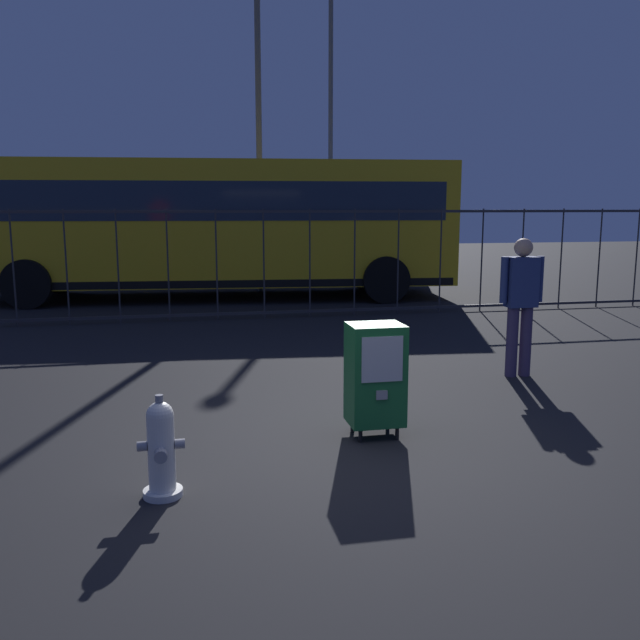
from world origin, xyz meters
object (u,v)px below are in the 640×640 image
(bus_near, at_px, (213,222))
(street_light_near_right, at_px, (258,89))
(newspaper_box_primary, at_px, (375,374))
(bus_far, at_px, (241,218))
(pedestrian, at_px, (521,299))
(fire_hydrant, at_px, (161,449))
(street_light_near_left, at_px, (331,111))

(bus_near, bearing_deg, street_light_near_right, 46.52)
(newspaper_box_primary, relative_size, bus_far, 0.09)
(pedestrian, distance_m, street_light_near_right, 9.94)
(fire_hydrant, bearing_deg, street_light_near_left, 73.38)
(fire_hydrant, xyz_separation_m, street_light_near_right, (2.10, 11.62, 4.39))
(pedestrian, bearing_deg, street_light_near_right, 102.98)
(pedestrian, height_order, bus_near, bus_near)
(street_light_near_left, bearing_deg, bus_near, -124.29)
(newspaper_box_primary, bearing_deg, bus_near, 95.45)
(fire_hydrant, distance_m, bus_far, 15.54)
(bus_far, xyz_separation_m, street_light_near_left, (2.95, 1.10, 3.25))
(pedestrian, height_order, bus_far, bus_far)
(newspaper_box_primary, xyz_separation_m, bus_near, (-0.92, 9.67, 1.14))
(street_light_near_left, bearing_deg, pedestrian, -93.11)
(newspaper_box_primary, bearing_deg, street_light_near_right, 88.62)
(bus_far, distance_m, street_light_near_right, 4.81)
(street_light_near_right, bearing_deg, fire_hydrant, -100.23)
(bus_near, bearing_deg, bus_far, 83.11)
(pedestrian, distance_m, street_light_near_left, 14.37)
(pedestrian, xyz_separation_m, bus_near, (-3.24, 7.93, 0.76))
(newspaper_box_primary, distance_m, bus_far, 14.47)
(newspaper_box_primary, relative_size, bus_near, 0.10)
(fire_hydrant, distance_m, newspaper_box_primary, 2.07)
(newspaper_box_primary, bearing_deg, pedestrian, 36.83)
(pedestrian, xyz_separation_m, bus_far, (-2.20, 12.69, 0.76))
(street_light_near_left, bearing_deg, newspaper_box_primary, -101.19)
(newspaper_box_primary, distance_m, bus_near, 9.78)
(pedestrian, distance_m, bus_near, 8.60)
(bus_near, distance_m, street_light_near_left, 7.80)
(newspaper_box_primary, distance_m, street_light_near_left, 16.42)
(street_light_near_left, height_order, street_light_near_right, street_light_near_left)
(newspaper_box_primary, relative_size, street_light_near_left, 0.12)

